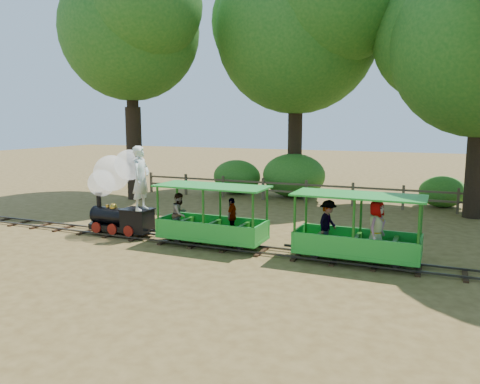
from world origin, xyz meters
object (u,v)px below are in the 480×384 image
at_px(carriage_rear, 354,233).
at_px(locomotive, 119,185).
at_px(carriage_front, 208,221).
at_px(fence, 329,191).

bearing_deg(carriage_rear, locomotive, 179.54).
bearing_deg(carriage_rear, carriage_front, -179.69).
height_order(locomotive, carriage_rear, locomotive).
xyz_separation_m(locomotive, carriage_front, (3.10, -0.08, -0.85)).
relative_size(locomotive, carriage_rear, 0.90).
xyz_separation_m(carriage_front, carriage_rear, (4.08, 0.02, 0.06)).
relative_size(carriage_front, carriage_rear, 1.00).
height_order(locomotive, carriage_front, locomotive).
distance_m(carriage_front, fence, 8.20).
xyz_separation_m(carriage_front, fence, (1.65, 8.03, -0.15)).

